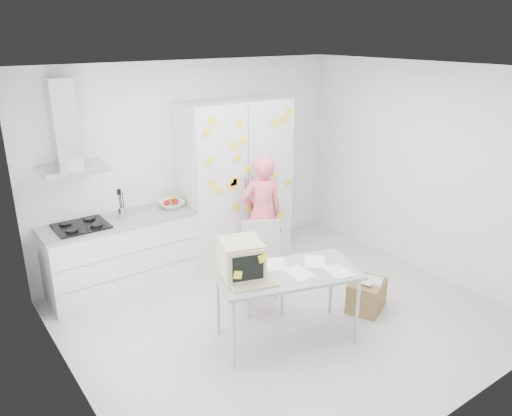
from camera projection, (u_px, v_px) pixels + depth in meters
floor at (285, 317)px, 5.64m from camera, size 4.50×4.00×0.02m
walls at (248, 187)px, 5.73m from camera, size 4.52×4.01×2.70m
ceiling at (290, 69)px, 4.72m from camera, size 4.50×4.00×0.02m
counter_run at (122, 253)px, 6.12m from camera, size 1.84×0.63×1.28m
range_hood at (66, 136)px, 5.47m from camera, size 0.70×0.48×1.01m
tall_cabinet at (235, 182)px, 6.79m from camera, size 1.50×0.68×2.20m
person at (262, 214)px, 6.47m from camera, size 0.65×0.50×1.58m
desk at (259, 266)px, 4.90m from camera, size 1.57×1.10×1.14m
chair at (262, 260)px, 5.68m from camera, size 0.62×0.62×1.02m
cardboard_box at (367, 295)px, 5.72m from camera, size 0.55×0.50×0.39m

